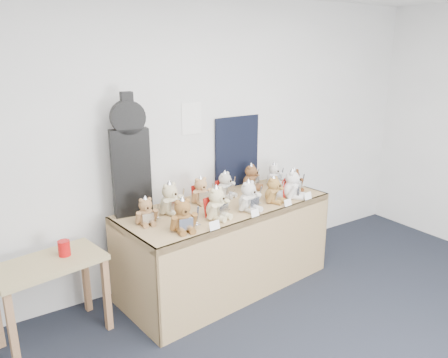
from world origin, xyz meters
TOP-DOWN VIEW (x-y plane):
  - room_shell at (0.11, 2.49)m, footprint 6.00×6.00m
  - display_table at (0.22, 1.98)m, footprint 2.07×1.05m
  - side_table at (-1.36, 2.12)m, footprint 0.87×0.58m
  - guitar_case at (-0.59, 2.29)m, footprint 0.33×0.13m
  - navy_board at (0.64, 2.49)m, footprint 0.55×0.06m
  - red_cup at (-1.23, 2.15)m, footprint 0.09×0.09m
  - teddy_front_far_left at (-0.40, 1.74)m, footprint 0.25×0.21m
  - teddy_front_left at (-0.03, 1.82)m, footprint 0.26×0.25m
  - teddy_front_centre at (0.30, 1.82)m, footprint 0.26×0.23m
  - teddy_front_right at (0.63, 1.87)m, footprint 0.23×0.22m
  - teddy_front_far_right at (0.86, 1.87)m, footprint 0.25×0.26m
  - teddy_front_end at (1.03, 2.03)m, footprint 0.20×0.17m
  - teddy_back_left at (-0.31, 2.14)m, footprint 0.26×0.24m
  - teddy_back_centre_left at (0.05, 2.23)m, footprint 0.23×0.19m
  - teddy_back_centre_right at (0.34, 2.25)m, footprint 0.23×0.22m
  - teddy_back_right at (0.70, 2.32)m, footprint 0.24×0.23m
  - teddy_back_end at (0.99, 2.31)m, footprint 0.21×0.18m
  - teddy_back_far_left at (-0.58, 2.03)m, footprint 0.21×0.18m
  - entry_card_a at (-0.18, 1.62)m, footprint 0.10×0.03m
  - entry_card_b at (0.26, 1.67)m, footprint 0.09×0.03m
  - entry_card_c at (0.67, 1.71)m, footprint 0.09×0.03m
  - entry_card_d at (0.94, 1.75)m, footprint 0.10×0.03m

SIDE VIEW (x-z plane):
  - side_table at x=-1.36m, z-range 0.21..0.88m
  - display_table at x=0.22m, z-range 0.24..1.07m
  - red_cup at x=-1.23m, z-range 0.67..0.79m
  - entry_card_b at x=0.26m, z-range 0.83..0.89m
  - entry_card_c at x=0.67m, z-range 0.83..0.90m
  - entry_card_d at x=0.94m, z-range 0.83..0.90m
  - entry_card_a at x=-0.18m, z-range 0.83..0.90m
  - teddy_front_end at x=1.03m, z-range 0.80..1.06m
  - teddy_back_end at x=0.99m, z-range 0.80..1.06m
  - teddy_back_far_left at x=-0.58m, z-range 0.80..1.06m
  - teddy_back_centre_left at x=0.05m, z-range 0.80..1.08m
  - teddy_back_centre_right at x=0.34m, z-range 0.80..1.08m
  - teddy_front_right at x=0.63m, z-range 0.80..1.08m
  - teddy_back_right at x=0.70m, z-range 0.80..1.09m
  - teddy_front_far_left at x=-0.40m, z-range 0.80..1.10m
  - teddy_front_centre at x=0.30m, z-range 0.80..1.11m
  - teddy_front_far_right at x=0.86m, z-range 0.80..1.11m
  - teddy_front_left at x=-0.03m, z-range 0.80..1.11m
  - teddy_back_left at x=-0.31m, z-range 0.80..1.11m
  - navy_board at x=0.64m, z-range 0.83..1.56m
  - guitar_case at x=-0.59m, z-range 0.82..1.87m
  - room_shell at x=0.11m, z-range -1.42..4.58m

